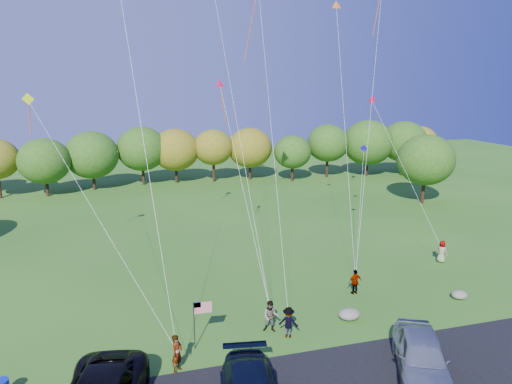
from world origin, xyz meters
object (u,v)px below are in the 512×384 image
minivan_silver (422,356)px  flyer_b (271,316)px  flyer_e (442,252)px  flyer_c (289,322)px  flyer_d (355,282)px  flyer_a (177,353)px

minivan_silver → flyer_b: 7.50m
flyer_b → flyer_e: 15.81m
flyer_c → flyer_e: bearing=-125.2°
flyer_c → flyer_e: (14.01, 6.50, 0.01)m
minivan_silver → flyer_d: (1.01, 8.12, -0.18)m
flyer_d → flyer_e: (8.43, 2.96, 0.03)m
minivan_silver → flyer_a: size_ratio=2.98×
flyer_e → minivan_silver: bearing=109.2°
flyer_c → flyer_e: size_ratio=0.99×
flyer_b → flyer_a: bearing=-134.1°
minivan_silver → flyer_b: size_ratio=3.14×
flyer_b → flyer_c: 1.03m
minivan_silver → flyer_c: 6.47m
flyer_a → flyer_e: (19.77, 7.88, -0.08)m
flyer_a → flyer_b: bearing=-29.9°
minivan_silver → flyer_e: 14.55m
flyer_d → flyer_e: flyer_e is taller
minivan_silver → flyer_c: size_ratio=3.29×
flyer_c → flyer_e: 15.44m
flyer_a → flyer_e: bearing=-31.1°
flyer_c → flyer_a: bearing=43.4°
flyer_a → flyer_d: size_ratio=1.14×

